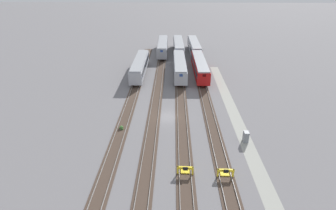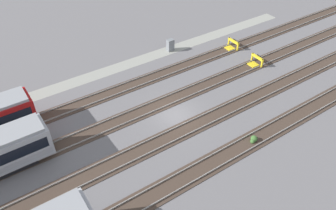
{
  "view_description": "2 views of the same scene",
  "coord_description": "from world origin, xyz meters",
  "px_view_note": "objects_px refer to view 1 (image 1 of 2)",
  "views": [
    {
      "loc": [
        -39.03,
        -0.82,
        21.86
      ],
      "look_at": [
        0.96,
        0.0,
        1.8
      ],
      "focal_mm": 28.0,
      "sensor_mm": 36.0,
      "label": 1
    },
    {
      "loc": [
        15.0,
        21.0,
        22.58
      ],
      "look_at": [
        0.96,
        0.0,
        1.8
      ],
      "focal_mm": 35.0,
      "sensor_mm": 36.0,
      "label": 2
    }
  ],
  "objects_px": {
    "electrical_cabinet": "(246,137)",
    "subway_car_front_row_right_inner": "(140,66)",
    "bumper_stop_near_inner_track": "(185,170)",
    "weed_clump": "(121,128)",
    "subway_car_front_row_centre": "(194,47)",
    "subway_car_front_row_rightmost": "(163,47)",
    "subway_car_front_row_leftmost": "(180,66)",
    "subway_car_front_row_left_inner": "(178,46)",
    "bumper_stop_nearest_track": "(225,172)",
    "subway_car_back_row_leftmost": "(200,66)"
  },
  "relations": [
    {
      "from": "bumper_stop_nearest_track",
      "to": "bumper_stop_near_inner_track",
      "type": "height_order",
      "value": "same"
    },
    {
      "from": "weed_clump",
      "to": "subway_car_front_row_leftmost",
      "type": "bearing_deg",
      "value": -20.8
    },
    {
      "from": "subway_car_front_row_centre",
      "to": "bumper_stop_nearest_track",
      "type": "distance_m",
      "value": 54.55
    },
    {
      "from": "subway_car_front_row_leftmost",
      "to": "subway_car_front_row_right_inner",
      "type": "bearing_deg",
      "value": 90.0
    },
    {
      "from": "subway_car_front_row_leftmost",
      "to": "electrical_cabinet",
      "type": "relative_size",
      "value": 11.27
    },
    {
      "from": "subway_car_back_row_leftmost",
      "to": "electrical_cabinet",
      "type": "xyz_separation_m",
      "value": [
        -28.33,
        -4.24,
        -1.24
      ]
    },
    {
      "from": "subway_car_front_row_centre",
      "to": "weed_clump",
      "type": "distance_m",
      "value": 46.52
    },
    {
      "from": "bumper_stop_near_inner_track",
      "to": "subway_car_front_row_rightmost",
      "type": "bearing_deg",
      "value": 5.13
    },
    {
      "from": "subway_car_front_row_left_inner",
      "to": "subway_car_back_row_leftmost",
      "type": "relative_size",
      "value": 1.0
    },
    {
      "from": "subway_car_front_row_left_inner",
      "to": "electrical_cabinet",
      "type": "xyz_separation_m",
      "value": [
        -47.52,
        -9.04,
        -1.24
      ]
    },
    {
      "from": "subway_car_front_row_centre",
      "to": "subway_car_back_row_leftmost",
      "type": "distance_m",
      "value": 18.88
    },
    {
      "from": "electrical_cabinet",
      "to": "weed_clump",
      "type": "distance_m",
      "value": 18.92
    },
    {
      "from": "electrical_cabinet",
      "to": "subway_car_front_row_right_inner",
      "type": "bearing_deg",
      "value": 33.32
    },
    {
      "from": "subway_car_front_row_leftmost",
      "to": "subway_car_back_row_leftmost",
      "type": "height_order",
      "value": "same"
    },
    {
      "from": "subway_car_front_row_rightmost",
      "to": "subway_car_back_row_leftmost",
      "type": "relative_size",
      "value": 1.0
    },
    {
      "from": "subway_car_front_row_rightmost",
      "to": "bumper_stop_near_inner_track",
      "type": "distance_m",
      "value": 54.44
    },
    {
      "from": "subway_car_back_row_leftmost",
      "to": "weed_clump",
      "type": "height_order",
      "value": "subway_car_back_row_leftmost"
    },
    {
      "from": "subway_car_front_row_left_inner",
      "to": "bumper_stop_near_inner_track",
      "type": "relative_size",
      "value": 8.99
    },
    {
      "from": "subway_car_front_row_centre",
      "to": "subway_car_front_row_left_inner",
      "type": "bearing_deg",
      "value": 86.33
    },
    {
      "from": "subway_car_front_row_centre",
      "to": "subway_car_front_row_leftmost",
      "type": "bearing_deg",
      "value": 165.78
    },
    {
      "from": "subway_car_front_row_right_inner",
      "to": "bumper_stop_nearest_track",
      "type": "xyz_separation_m",
      "value": [
        -35.64,
        -14.39,
        -1.53
      ]
    },
    {
      "from": "subway_car_front_row_centre",
      "to": "electrical_cabinet",
      "type": "distance_m",
      "value": 47.42
    },
    {
      "from": "electrical_cabinet",
      "to": "subway_car_front_row_centre",
      "type": "bearing_deg",
      "value": 5.17
    },
    {
      "from": "subway_car_front_row_leftmost",
      "to": "subway_car_front_row_left_inner",
      "type": "relative_size",
      "value": 1.0
    },
    {
      "from": "subway_car_front_row_rightmost",
      "to": "subway_car_front_row_left_inner",
      "type": "bearing_deg",
      "value": -86.69
    },
    {
      "from": "electrical_cabinet",
      "to": "subway_car_front_row_leftmost",
      "type": "bearing_deg",
      "value": 17.73
    },
    {
      "from": "subway_car_front_row_right_inner",
      "to": "subway_car_back_row_leftmost",
      "type": "relative_size",
      "value": 1.0
    },
    {
      "from": "bumper_stop_near_inner_track",
      "to": "weed_clump",
      "type": "xyz_separation_m",
      "value": [
        9.98,
        9.65,
        -0.27
      ]
    },
    {
      "from": "subway_car_front_row_centre",
      "to": "subway_car_front_row_rightmost",
      "type": "xyz_separation_m",
      "value": [
        0.03,
        9.62,
        0.0
      ]
    },
    {
      "from": "subway_car_back_row_leftmost",
      "to": "bumper_stop_near_inner_track",
      "type": "xyz_separation_m",
      "value": [
        -35.29,
        4.79,
        -1.53
      ]
    },
    {
      "from": "bumper_stop_nearest_track",
      "to": "bumper_stop_near_inner_track",
      "type": "distance_m",
      "value": 4.8
    },
    {
      "from": "subway_car_front_row_leftmost",
      "to": "subway_car_back_row_leftmost",
      "type": "distance_m",
      "value": 4.82
    },
    {
      "from": "subway_car_front_row_left_inner",
      "to": "subway_car_back_row_leftmost",
      "type": "distance_m",
      "value": 19.78
    },
    {
      "from": "subway_car_front_row_left_inner",
      "to": "bumper_stop_near_inner_track",
      "type": "bearing_deg",
      "value": -179.98
    },
    {
      "from": "bumper_stop_nearest_track",
      "to": "electrical_cabinet",
      "type": "height_order",
      "value": "electrical_cabinet"
    },
    {
      "from": "weed_clump",
      "to": "bumper_stop_near_inner_track",
      "type": "bearing_deg",
      "value": -135.97
    },
    {
      "from": "subway_car_front_row_left_inner",
      "to": "subway_car_front_row_centre",
      "type": "relative_size",
      "value": 1.0
    },
    {
      "from": "subway_car_front_row_left_inner",
      "to": "bumper_stop_nearest_track",
      "type": "xyz_separation_m",
      "value": [
        -54.83,
        -4.81,
        -1.53
      ]
    },
    {
      "from": "subway_car_front_row_left_inner",
      "to": "subway_car_front_row_right_inner",
      "type": "xyz_separation_m",
      "value": [
        -19.19,
        9.58,
        0.0
      ]
    },
    {
      "from": "subway_car_front_row_left_inner",
      "to": "bumper_stop_nearest_track",
      "type": "distance_m",
      "value": 55.06
    },
    {
      "from": "subway_car_front_row_right_inner",
      "to": "electrical_cabinet",
      "type": "xyz_separation_m",
      "value": [
        -28.33,
        -18.62,
        -1.24
      ]
    },
    {
      "from": "subway_car_front_row_right_inner",
      "to": "subway_car_front_row_rightmost",
      "type": "height_order",
      "value": "same"
    },
    {
      "from": "subway_car_front_row_left_inner",
      "to": "subway_car_front_row_rightmost",
      "type": "xyz_separation_m",
      "value": [
        -0.28,
        4.85,
        0.0
      ]
    },
    {
      "from": "electrical_cabinet",
      "to": "weed_clump",
      "type": "height_order",
      "value": "electrical_cabinet"
    },
    {
      "from": "subway_car_front_row_leftmost",
      "to": "weed_clump",
      "type": "distance_m",
      "value": 27.14
    },
    {
      "from": "subway_car_back_row_leftmost",
      "to": "subway_car_front_row_right_inner",
      "type": "bearing_deg",
      "value": 90.0
    },
    {
      "from": "weed_clump",
      "to": "subway_car_front_row_left_inner",
      "type": "bearing_deg",
      "value": -12.21
    },
    {
      "from": "bumper_stop_nearest_track",
      "to": "electrical_cabinet",
      "type": "bearing_deg",
      "value": -30.08
    },
    {
      "from": "subway_car_front_row_left_inner",
      "to": "subway_car_front_row_rightmost",
      "type": "relative_size",
      "value": 1.0
    },
    {
      "from": "subway_car_front_row_centre",
      "to": "subway_car_front_row_right_inner",
      "type": "xyz_separation_m",
      "value": [
        -18.88,
        14.35,
        0.0
      ]
    }
  ]
}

